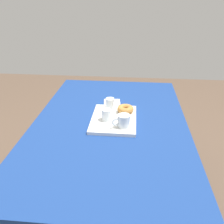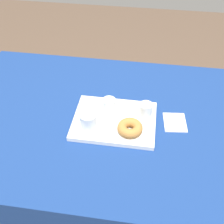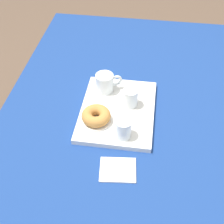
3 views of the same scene
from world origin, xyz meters
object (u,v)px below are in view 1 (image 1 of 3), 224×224
object	(u,v)px
dining_table	(110,132)
sugar_donut_left	(125,109)
paper_napkin	(112,102)
water_glass_near	(106,115)
tea_mug_left	(123,121)
water_glass_far	(110,104)
serving_tray	(114,119)
donut_plate_left	(125,112)

from	to	relation	value
dining_table	sugar_donut_left	size ratio (longest dim) A/B	13.83
paper_napkin	sugar_donut_left	bearing A→B (deg)	-151.28
water_glass_near	sugar_donut_left	distance (m)	0.16
tea_mug_left	water_glass_far	world-z (taller)	tea_mug_left
dining_table	serving_tray	world-z (taller)	serving_tray
dining_table	water_glass_near	xyz separation A→B (m)	(-0.01, 0.02, 0.13)
serving_tray	sugar_donut_left	xyz separation A→B (m)	(0.08, -0.07, 0.04)
sugar_donut_left	paper_napkin	world-z (taller)	sugar_donut_left
serving_tray	dining_table	bearing A→B (deg)	132.19
donut_plate_left	tea_mug_left	bearing A→B (deg)	178.48
donut_plate_left	water_glass_far	bearing A→B (deg)	61.59
sugar_donut_left	paper_napkin	xyz separation A→B (m)	(0.20, 0.11, -0.05)
water_glass_near	paper_napkin	size ratio (longest dim) A/B	0.61
serving_tray	sugar_donut_left	size ratio (longest dim) A/B	3.40
water_glass_far	sugar_donut_left	xyz separation A→B (m)	(-0.06, -0.11, -0.01)
donut_plate_left	paper_napkin	world-z (taller)	donut_plate_left
serving_tray	paper_napkin	world-z (taller)	serving_tray
tea_mug_left	sugar_donut_left	xyz separation A→B (m)	(0.19, -0.00, -0.01)
dining_table	water_glass_far	bearing A→B (deg)	5.21
paper_napkin	dining_table	bearing A→B (deg)	-177.40
serving_tray	water_glass_near	xyz separation A→B (m)	(-0.03, 0.05, 0.04)
serving_tray	sugar_donut_left	distance (m)	0.11
serving_tray	tea_mug_left	bearing A→B (deg)	-147.94
dining_table	paper_napkin	xyz separation A→B (m)	(0.30, 0.01, 0.08)
donut_plate_left	paper_napkin	bearing A→B (deg)	28.72
serving_tray	tea_mug_left	distance (m)	0.14
serving_tray	water_glass_far	bearing A→B (deg)	15.74
water_glass_near	water_glass_far	distance (m)	0.17
sugar_donut_left	donut_plate_left	bearing A→B (deg)	0.00
serving_tray	water_glass_far	world-z (taller)	water_glass_far
donut_plate_left	sugar_donut_left	world-z (taller)	sugar_donut_left
dining_table	paper_napkin	size ratio (longest dim) A/B	12.56
sugar_donut_left	water_glass_far	bearing A→B (deg)	61.59
water_glass_near	sugar_donut_left	size ratio (longest dim) A/B	0.67
serving_tray	water_glass_near	world-z (taller)	water_glass_near
dining_table	sugar_donut_left	bearing A→B (deg)	-43.91
serving_tray	paper_napkin	distance (m)	0.28
donut_plate_left	water_glass_near	bearing A→B (deg)	132.95
water_glass_far	sugar_donut_left	size ratio (longest dim) A/B	0.67
water_glass_near	sugar_donut_left	world-z (taller)	water_glass_near
donut_plate_left	dining_table	bearing A→B (deg)	136.09
dining_table	donut_plate_left	size ratio (longest dim) A/B	13.13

